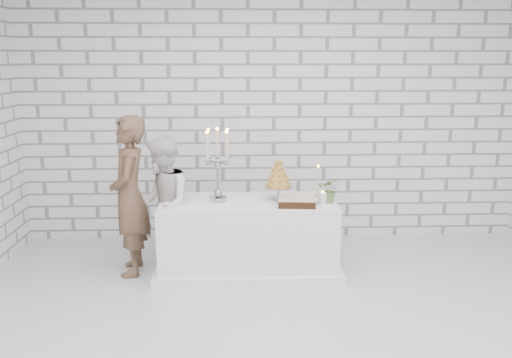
% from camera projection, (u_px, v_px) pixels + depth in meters
% --- Properties ---
extents(ground, '(6.00, 5.00, 0.01)m').
position_uv_depth(ground, '(294.00, 336.00, 4.30)').
color(ground, silver).
rests_on(ground, ground).
extents(wall_back, '(6.00, 0.01, 3.00)m').
position_uv_depth(wall_back, '(274.00, 117.00, 6.41)').
color(wall_back, white).
rests_on(wall_back, ground).
extents(wall_front, '(6.00, 0.01, 3.00)m').
position_uv_depth(wall_front, '(397.00, 302.00, 1.53)').
color(wall_front, white).
rests_on(wall_front, ground).
extents(cake_table, '(1.80, 0.80, 0.75)m').
position_uv_depth(cake_table, '(248.00, 236.00, 5.59)').
color(cake_table, white).
rests_on(cake_table, ground).
extents(groom, '(0.46, 0.64, 1.64)m').
position_uv_depth(groom, '(130.00, 196.00, 5.43)').
color(groom, '#422E20').
rests_on(groom, ground).
extents(bride, '(0.64, 0.77, 1.43)m').
position_uv_depth(bride, '(163.00, 206.00, 5.46)').
color(bride, white).
rests_on(bride, ground).
extents(candelabra, '(0.32, 0.32, 0.77)m').
position_uv_depth(candelabra, '(218.00, 165.00, 5.42)').
color(candelabra, '#96959F').
rests_on(candelabra, cake_table).
extents(croquembouche, '(0.36, 0.36, 0.44)m').
position_uv_depth(croquembouche, '(278.00, 179.00, 5.52)').
color(croquembouche, '#9C6D1F').
rests_on(croquembouche, cake_table).
extents(chocolate_cake, '(0.39, 0.29, 0.08)m').
position_uv_depth(chocolate_cake, '(297.00, 202.00, 5.33)').
color(chocolate_cake, black).
rests_on(chocolate_cake, cake_table).
extents(pillar_candle, '(0.09, 0.09, 0.12)m').
position_uv_depth(pillar_candle, '(323.00, 198.00, 5.38)').
color(pillar_candle, white).
rests_on(pillar_candle, cake_table).
extents(extra_taper, '(0.06, 0.06, 0.32)m').
position_uv_depth(extra_taper, '(318.00, 182.00, 5.66)').
color(extra_taper, beige).
rests_on(extra_taper, cake_table).
extents(flowers, '(0.29, 0.27, 0.27)m').
position_uv_depth(flowers, '(329.00, 190.00, 5.44)').
color(flowers, '#396434').
rests_on(flowers, cake_table).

